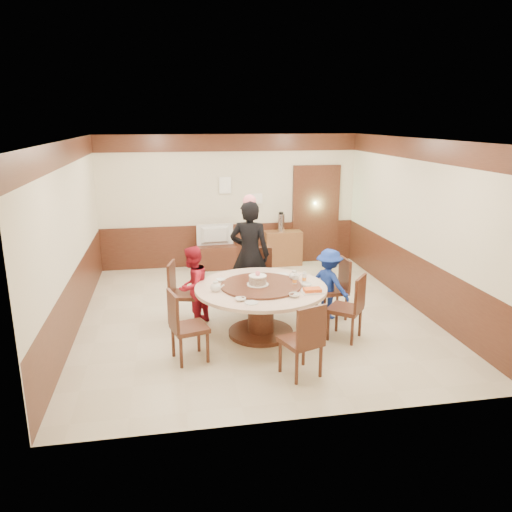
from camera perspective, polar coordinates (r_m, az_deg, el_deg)
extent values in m
plane|color=beige|center=(8.24, -0.19, -6.69)|extent=(6.00, 6.00, 0.00)
plane|color=white|center=(7.64, -0.21, 13.16)|extent=(6.00, 6.00, 0.00)
cube|color=beige|center=(10.74, -3.00, 6.26)|extent=(5.50, 0.04, 2.80)
cube|color=beige|center=(5.01, 5.78, -4.49)|extent=(5.50, 0.04, 2.80)
cube|color=beige|center=(7.84, -20.42, 1.91)|extent=(0.04, 6.00, 2.80)
cube|color=beige|center=(8.72, 17.93, 3.41)|extent=(0.04, 6.00, 2.80)
cube|color=#462215|center=(8.08, -0.20, -3.73)|extent=(5.50, 6.00, 0.90)
cube|color=#462215|center=(7.65, -0.21, 11.85)|extent=(5.50, 6.00, 0.35)
cube|color=#462215|center=(11.14, 6.83, 4.68)|extent=(1.05, 0.08, 2.18)
cube|color=#8FDD9F|center=(11.16, 6.80, 4.70)|extent=(0.88, 0.02, 2.05)
cylinder|color=#462215|center=(7.52, 0.55, -8.69)|extent=(0.96, 0.96, 0.06)
cylinder|color=#462215|center=(7.39, 0.55, -6.39)|extent=(0.38, 0.38, 0.65)
cylinder|color=beige|center=(7.26, 0.56, -3.68)|extent=(1.92, 1.92, 0.05)
cylinder|color=#462215|center=(7.25, 0.56, -3.38)|extent=(1.17, 1.17, 0.03)
cube|color=#462215|center=(8.08, 8.65, -3.92)|extent=(0.47, 0.47, 0.06)
cube|color=#462215|center=(8.07, 10.11, -1.98)|extent=(0.07, 0.42, 0.50)
cube|color=#462215|center=(8.16, 8.58, -5.51)|extent=(0.36, 0.36, 0.42)
cube|color=#462215|center=(8.50, 0.30, -2.75)|extent=(0.55, 0.55, 0.06)
cube|color=#462215|center=(8.62, 0.47, -0.62)|extent=(0.41, 0.16, 0.50)
cube|color=#462215|center=(8.58, 0.30, -4.27)|extent=(0.36, 0.36, 0.42)
cube|color=#462215|center=(7.88, -8.06, -4.41)|extent=(0.53, 0.53, 0.06)
cube|color=#462215|center=(7.83, -9.64, -2.50)|extent=(0.14, 0.42, 0.50)
cube|color=#462215|center=(7.96, -7.99, -6.04)|extent=(0.36, 0.36, 0.42)
cube|color=#462215|center=(6.66, -7.60, -8.15)|extent=(0.54, 0.54, 0.06)
cube|color=#462215|center=(6.51, -9.45, -6.25)|extent=(0.15, 0.42, 0.50)
cube|color=#462215|center=(6.76, -7.53, -10.02)|extent=(0.36, 0.36, 0.42)
cube|color=#462215|center=(6.26, 5.13, -9.67)|extent=(0.57, 0.57, 0.06)
cube|color=#462215|center=(6.00, 6.36, -8.05)|extent=(0.41, 0.18, 0.50)
cube|color=#462215|center=(6.37, 5.07, -11.63)|extent=(0.36, 0.36, 0.42)
cube|color=#462215|center=(7.34, 10.13, -6.00)|extent=(0.62, 0.62, 0.06)
cube|color=#462215|center=(7.19, 11.81, -4.26)|extent=(0.29, 0.35, 0.50)
cube|color=#462215|center=(7.43, 10.04, -7.72)|extent=(0.36, 0.36, 0.42)
imported|color=black|center=(8.33, -0.73, 0.20)|extent=(0.78, 0.64, 1.83)
imported|color=maroon|center=(7.69, -7.28, -3.47)|extent=(0.74, 0.77, 1.25)
imported|color=#173298|center=(8.01, 8.33, -3.19)|extent=(0.77, 0.84, 1.14)
cylinder|color=white|center=(7.23, 0.19, -3.26)|extent=(0.32, 0.32, 0.01)
cylinder|color=gray|center=(7.21, 0.19, -2.78)|extent=(0.25, 0.25, 0.12)
cylinder|color=white|center=(7.19, 0.19, -2.28)|extent=(0.26, 0.26, 0.01)
sphere|color=pink|center=(7.18, 0.19, -2.00)|extent=(0.07, 0.07, 0.07)
ellipsoid|color=white|center=(7.05, -4.64, -3.59)|extent=(0.17, 0.15, 0.13)
ellipsoid|color=white|center=(7.54, 4.38, -2.31)|extent=(0.17, 0.15, 0.13)
imported|color=white|center=(7.50, -4.06, -2.76)|extent=(0.14, 0.14, 0.03)
imported|color=white|center=(6.85, 4.39, -4.48)|extent=(0.15, 0.15, 0.05)
imported|color=white|center=(6.70, -1.77, -4.95)|extent=(0.15, 0.15, 0.04)
imported|color=white|center=(7.27, 5.80, -3.34)|extent=(0.15, 0.15, 0.05)
cylinder|color=white|center=(6.61, -0.53, -5.36)|extent=(0.18, 0.18, 0.01)
cylinder|color=white|center=(7.81, 3.12, -2.09)|extent=(0.18, 0.18, 0.01)
cube|color=white|center=(7.04, 6.46, -4.11)|extent=(0.30, 0.20, 0.02)
cube|color=#DB5019|center=(7.03, 6.46, -3.87)|extent=(0.24, 0.15, 0.04)
cylinder|color=white|center=(7.28, 4.44, -2.79)|extent=(0.06, 0.06, 0.16)
cylinder|color=white|center=(7.39, 5.54, -2.54)|extent=(0.06, 0.06, 0.16)
cube|color=#462215|center=(10.70, -4.60, -0.10)|extent=(0.85, 0.45, 0.50)
imported|color=gray|center=(10.59, -4.66, 2.38)|extent=(0.79, 0.15, 0.45)
cube|color=brown|center=(10.93, 3.08, 0.94)|extent=(0.80, 0.40, 0.75)
cylinder|color=silver|center=(10.79, 2.88, 3.83)|extent=(0.15, 0.15, 0.38)
cube|color=white|center=(10.63, -3.53, 8.07)|extent=(0.25, 0.00, 0.35)
cube|color=white|center=(10.77, -0.05, 6.58)|extent=(0.30, 0.00, 0.22)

